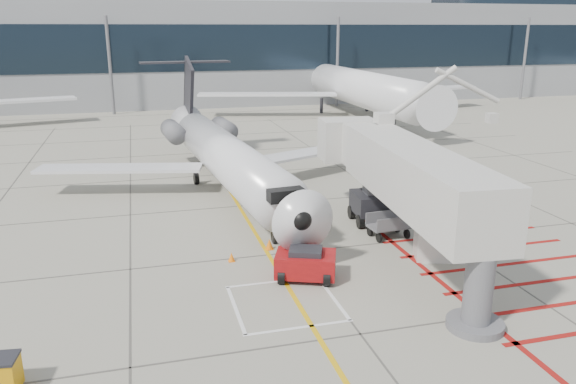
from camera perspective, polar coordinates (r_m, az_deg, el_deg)
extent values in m
plane|color=gray|center=(24.24, 3.75, -9.57)|extent=(260.00, 260.00, 0.00)
cone|color=orange|center=(26.70, -5.76, -6.58)|extent=(0.31, 0.31, 0.43)
cone|color=orange|center=(27.96, -1.90, -5.30)|extent=(0.39, 0.39, 0.54)
cube|color=gray|center=(92.28, -4.49, 14.08)|extent=(180.00, 28.00, 14.00)
cube|color=black|center=(78.49, -2.52, 14.45)|extent=(180.00, 0.10, 6.00)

